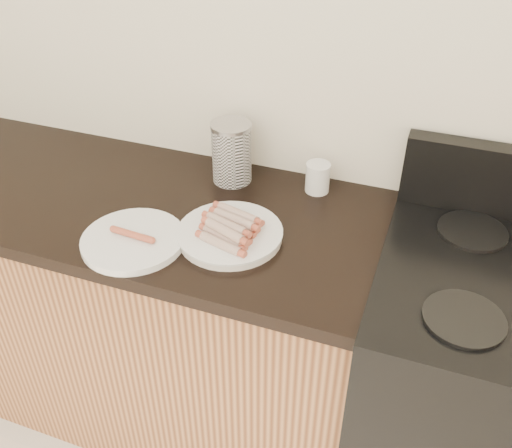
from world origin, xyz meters
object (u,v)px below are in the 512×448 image
(main_plate, at_px, (230,235))
(side_plate, at_px, (133,240))
(stove, at_px, (496,409))
(canister, at_px, (232,152))
(mug, at_px, (318,178))

(main_plate, bearing_deg, side_plate, -154.64)
(stove, bearing_deg, canister, 166.04)
(stove, relative_size, canister, 4.88)
(stove, bearing_deg, main_plate, -175.72)
(side_plate, bearing_deg, canister, 72.08)
(canister, distance_m, mug, 0.26)
(side_plate, xyz_separation_m, canister, (0.12, 0.38, 0.08))
(stove, bearing_deg, mug, 158.20)
(mug, bearing_deg, canister, -173.64)
(main_plate, relative_size, canister, 1.47)
(main_plate, bearing_deg, mug, 63.03)
(canister, bearing_deg, main_plate, -69.22)
(main_plate, relative_size, side_plate, 1.02)
(canister, bearing_deg, stove, -13.96)
(canister, height_order, mug, canister)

